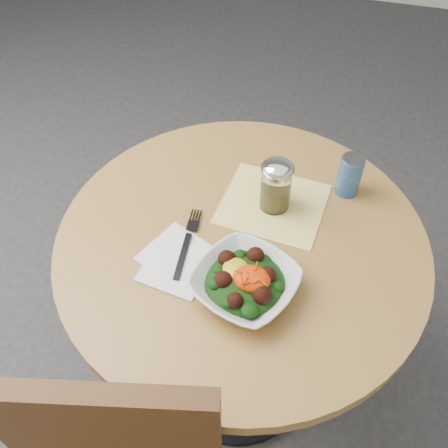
# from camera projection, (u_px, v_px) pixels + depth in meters

# --- Properties ---
(ground) EXTENTS (6.00, 6.00, 0.00)m
(ground) POSITION_uv_depth(u_px,v_px,m) (236.00, 370.00, 1.77)
(ground) COLOR #2D2D30
(ground) RESTS_ON ground
(table) EXTENTS (0.90, 0.90, 0.75)m
(table) POSITION_uv_depth(u_px,v_px,m) (240.00, 283.00, 1.35)
(table) COLOR black
(table) RESTS_ON ground
(cloth_napkin) EXTENTS (0.28, 0.26, 0.00)m
(cloth_napkin) POSITION_uv_depth(u_px,v_px,m) (273.00, 204.00, 1.27)
(cloth_napkin) COLOR yellow
(cloth_napkin) RESTS_ON table
(paper_napkins) EXTENTS (0.19, 0.21, 0.00)m
(paper_napkins) POSITION_uv_depth(u_px,v_px,m) (177.00, 260.00, 1.16)
(paper_napkins) COLOR white
(paper_napkins) RESTS_ON table
(salad_bowl) EXTENTS (0.28, 0.28, 0.08)m
(salad_bowl) POSITION_uv_depth(u_px,v_px,m) (245.00, 282.00, 1.08)
(salad_bowl) COLOR silver
(salad_bowl) RESTS_ON table
(fork) EXTENTS (0.04, 0.22, 0.00)m
(fork) POSITION_uv_depth(u_px,v_px,m) (188.00, 241.00, 1.19)
(fork) COLOR black
(fork) RESTS_ON table
(spice_shaker) EXTENTS (0.08, 0.08, 0.14)m
(spice_shaker) POSITION_uv_depth(u_px,v_px,m) (276.00, 186.00, 1.22)
(spice_shaker) COLOR silver
(spice_shaker) RESTS_ON table
(beverage_can) EXTENTS (0.06, 0.06, 0.12)m
(beverage_can) POSITION_uv_depth(u_px,v_px,m) (350.00, 175.00, 1.26)
(beverage_can) COLOR #0D3198
(beverage_can) RESTS_ON table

